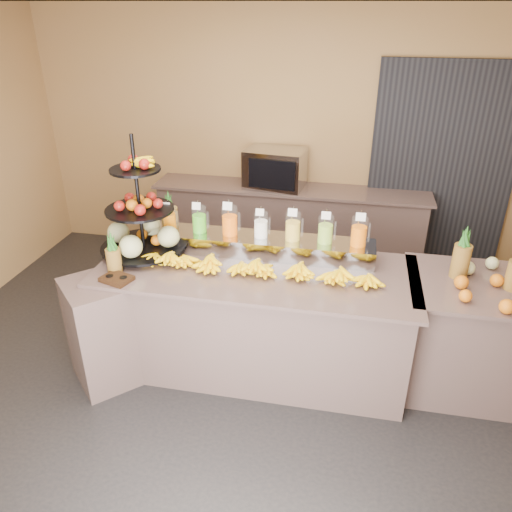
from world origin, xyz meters
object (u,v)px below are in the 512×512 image
(right_fruit_pile, at_px, (486,280))
(oven_warmer, at_px, (275,168))
(pitcher_tray, at_px, (261,245))
(fruit_stand, at_px, (147,225))
(banana_heap, at_px, (255,264))
(condiment_caddy, at_px, (117,279))

(right_fruit_pile, bearing_deg, oven_warmer, 134.02)
(pitcher_tray, distance_m, fruit_stand, 0.94)
(oven_warmer, bearing_deg, right_fruit_pile, -39.30)
(right_fruit_pile, bearing_deg, pitcher_tray, 171.43)
(banana_heap, relative_size, oven_warmer, 2.98)
(banana_heap, relative_size, right_fruit_pile, 3.81)
(banana_heap, height_order, fruit_stand, fruit_stand)
(pitcher_tray, bearing_deg, oven_warmer, 95.47)
(pitcher_tray, xyz_separation_m, right_fruit_pile, (1.70, -0.26, 0.01))
(banana_heap, distance_m, condiment_caddy, 1.04)
(pitcher_tray, relative_size, right_fruit_pile, 3.70)
(condiment_caddy, xyz_separation_m, oven_warmer, (0.81, 2.33, 0.20))
(fruit_stand, distance_m, condiment_caddy, 0.54)
(pitcher_tray, distance_m, condiment_caddy, 1.18)
(oven_warmer, bearing_deg, pitcher_tray, -77.85)
(condiment_caddy, relative_size, right_fruit_pile, 0.44)
(pitcher_tray, bearing_deg, right_fruit_pile, -8.57)
(right_fruit_pile, bearing_deg, fruit_stand, 178.21)
(fruit_stand, bearing_deg, pitcher_tray, 19.97)
(pitcher_tray, xyz_separation_m, banana_heap, (0.01, -0.33, -0.01))
(condiment_caddy, bearing_deg, right_fruit_pile, 8.64)
(condiment_caddy, bearing_deg, banana_heap, 18.91)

